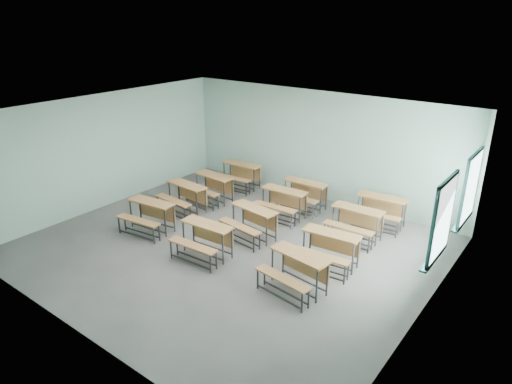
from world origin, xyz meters
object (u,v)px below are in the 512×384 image
desk_unit_r0c2 (296,267)px  desk_unit_r2c2 (355,219)px  desk_unit_r2c0 (212,184)px  desk_unit_r1c0 (184,194)px  desk_unit_r3c0 (240,172)px  desk_unit_r1c1 (251,218)px  desk_unit_r0c1 (204,236)px  desk_unit_r2c1 (282,200)px  desk_unit_r0c0 (149,212)px  desk_unit_r3c1 (304,191)px  desk_unit_r3c2 (381,207)px  desk_unit_r1c2 (329,245)px

desk_unit_r0c2 → desk_unit_r2c2: bearing=98.5°
desk_unit_r0c2 → desk_unit_r2c0: bearing=158.9°
desk_unit_r1c0 → desk_unit_r3c0: 2.36m
desk_unit_r1c1 → desk_unit_r2c2: same height
desk_unit_r0c1 → desk_unit_r1c0: same height
desk_unit_r2c1 → desk_unit_r0c0: bearing=-132.3°
desk_unit_r2c0 → desk_unit_r3c1: bearing=30.1°
desk_unit_r0c1 → desk_unit_r3c0: same height
desk_unit_r1c1 → desk_unit_r2c0: size_ratio=1.02×
desk_unit_r2c0 → desk_unit_r3c0: 1.35m
desk_unit_r0c0 → desk_unit_r3c0: same height
desk_unit_r1c1 → desk_unit_r3c2: same height
desk_unit_r0c0 → desk_unit_r3c2: (4.55, 3.85, 0.00)m
desk_unit_r1c0 → desk_unit_r2c2: 4.75m
desk_unit_r0c1 → desk_unit_r1c2: (2.48, 1.31, 0.00)m
desk_unit_r0c0 → desk_unit_r0c1: size_ratio=1.04×
desk_unit_r2c1 → desk_unit_r3c0: same height
desk_unit_r2c2 → desk_unit_r2c0: bearing=-177.0°
desk_unit_r0c0 → desk_unit_r2c1: size_ratio=1.04×
desk_unit_r0c0 → desk_unit_r3c2: size_ratio=1.01×
desk_unit_r1c2 → desk_unit_r1c1: bearing=173.1°
desk_unit_r0c0 → desk_unit_r1c0: size_ratio=1.03×
desk_unit_r0c1 → desk_unit_r1c1: bearing=75.1°
desk_unit_r1c0 → desk_unit_r1c2: 4.68m
desk_unit_r0c2 → desk_unit_r3c2: size_ratio=1.02×
desk_unit_r3c0 → desk_unit_r3c2: bearing=-3.2°
desk_unit_r3c2 → desk_unit_r0c1: bearing=-128.5°
desk_unit_r0c2 → desk_unit_r1c0: 4.82m
desk_unit_r2c2 → desk_unit_r1c2: bearing=-86.6°
desk_unit_r0c2 → desk_unit_r3c0: (-4.52, 3.80, 0.00)m
desk_unit_r0c0 → desk_unit_r2c2: same height
desk_unit_r1c2 → desk_unit_r1c0: bearing=172.1°
desk_unit_r0c2 → desk_unit_r2c1: 3.50m
desk_unit_r1c2 → desk_unit_r2c2: 1.57m
desk_unit_r2c0 → desk_unit_r3c1: (2.45, 1.16, 0.00)m
desk_unit_r2c2 → desk_unit_r3c2: bearing=79.3°
desk_unit_r1c1 → desk_unit_r0c0: bearing=-143.9°
desk_unit_r1c0 → desk_unit_r2c0: same height
desk_unit_r1c0 → desk_unit_r1c1: 2.49m
desk_unit_r0c1 → desk_unit_r3c0: size_ratio=0.99×
desk_unit_r0c0 → desk_unit_r1c1: size_ratio=1.00×
desk_unit_r0c2 → desk_unit_r2c0: (-4.49, 2.46, 0.00)m
desk_unit_r0c2 → desk_unit_r3c0: size_ratio=1.03×
desk_unit_r0c1 → desk_unit_r0c0: bearing=173.7°
desk_unit_r1c2 → desk_unit_r3c1: size_ratio=1.03×
desk_unit_r0c1 → desk_unit_r1c0: size_ratio=0.99×
desk_unit_r0c1 → desk_unit_r0c2: bearing=-0.9°
desk_unit_r0c1 → desk_unit_r1c1: same height
desk_unit_r0c2 → desk_unit_r1c2: 1.22m
desk_unit_r0c2 → desk_unit_r0c0: bearing=-172.7°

